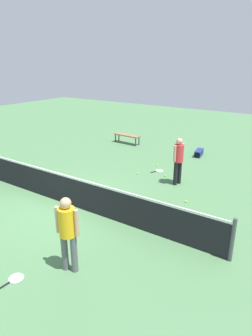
{
  "coord_description": "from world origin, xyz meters",
  "views": [
    {
      "loc": [
        -6.15,
        5.9,
        4.24
      ],
      "look_at": [
        -1.09,
        -1.68,
        0.9
      ],
      "focal_mm": 31.85,
      "sensor_mm": 36.0,
      "label": 1
    }
  ],
  "objects": [
    {
      "name": "tennis_racket_near_player",
      "position": [
        -1.03,
        -4.15,
        0.01
      ],
      "size": [
        0.42,
        0.6,
        0.03
      ],
      "color": "white",
      "rests_on": "ground_plane"
    },
    {
      "name": "tennis_ball_stray_right",
      "position": [
        -3.47,
        -1.23,
        0.03
      ],
      "size": [
        0.07,
        0.07,
        0.07
      ],
      "primitive_type": "sphere",
      "color": "#C6E033",
      "rests_on": "ground_plane"
    },
    {
      "name": "player_far_side",
      "position": [
        -2.25,
        2.2,
        1.01
      ],
      "size": [
        0.53,
        0.42,
        1.7
      ],
      "color": "#595960",
      "rests_on": "ground_plane"
    },
    {
      "name": "tennis_racket_far_player",
      "position": [
        -1.52,
        3.06,
        0.01
      ],
      "size": [
        0.33,
        0.59,
        0.03
      ],
      "color": "white",
      "rests_on": "ground_plane"
    },
    {
      "name": "tennis_ball_baseline",
      "position": [
        -3.18,
        -1.05,
        0.03
      ],
      "size": [
        0.07,
        0.07,
        0.07
      ],
      "primitive_type": "sphere",
      "color": "#C6E033",
      "rests_on": "ground_plane"
    },
    {
      "name": "court_net",
      "position": [
        0.0,
        0.0,
        0.5
      ],
      "size": [
        10.09,
        0.09,
        1.07
      ],
      "color": "#4C4C51",
      "rests_on": "ground_plane"
    },
    {
      "name": "ground_plane",
      "position": [
        0.0,
        0.0,
        0.0
      ],
      "size": [
        40.0,
        40.0,
        0.0
      ],
      "primitive_type": "plane",
      "color": "#4C7A4C"
    },
    {
      "name": "tennis_ball_stray_left",
      "position": [
        -3.04,
        -2.15,
        0.03
      ],
      "size": [
        0.07,
        0.07,
        0.07
      ],
      "primitive_type": "sphere",
      "color": "#C6E033",
      "rests_on": "ground_plane"
    },
    {
      "name": "player_near_side",
      "position": [
        -2.18,
        -3.36,
        1.01
      ],
      "size": [
        0.42,
        0.53,
        1.7
      ],
      "color": "black",
      "rests_on": "ground_plane"
    },
    {
      "name": "tennis_ball_midcourt",
      "position": [
        -0.68,
        -4.67,
        0.03
      ],
      "size": [
        0.07,
        0.07,
        0.07
      ],
      "primitive_type": "sphere",
      "color": "#C6E033",
      "rests_on": "ground_plane"
    },
    {
      "name": "tennis_ball_near_player",
      "position": [
        -1.49,
        -3.78,
        0.03
      ],
      "size": [
        0.07,
        0.07,
        0.07
      ],
      "primitive_type": "sphere",
      "color": "#C6E033",
      "rests_on": "ground_plane"
    },
    {
      "name": "courtside_bench",
      "position": [
        2.35,
        -6.93,
        0.42
      ],
      "size": [
        1.52,
        0.49,
        0.48
      ],
      "color": "olive",
      "rests_on": "ground_plane"
    },
    {
      "name": "equipment_bag",
      "position": [
        -1.63,
        -6.95,
        0.14
      ],
      "size": [
        0.4,
        0.83,
        0.28
      ],
      "color": "navy",
      "rests_on": "ground_plane"
    },
    {
      "name": "tennis_ball_by_net",
      "position": [
        -0.48,
        -3.4,
        0.03
      ],
      "size": [
        0.07,
        0.07,
        0.07
      ],
      "primitive_type": "sphere",
      "color": "#C6E033",
      "rests_on": "ground_plane"
    }
  ]
}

